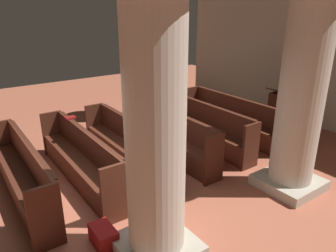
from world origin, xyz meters
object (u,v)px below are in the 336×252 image
at_px(pew_row_5, 22,171).
at_px(hymn_book, 70,118).
at_px(pew_row_0, 232,116).
at_px(pillar_aisle_rear, 155,120).
at_px(pillar_aisle_side, 303,86).
at_px(pillar_far_side, 153,53).
at_px(pew_row_3, 127,144).
at_px(pew_row_2, 167,133).
at_px(kneeler_box_red, 104,236).
at_px(lectern, 274,111).
at_px(pew_row_4, 79,156).
at_px(pew_row_1, 202,124).

xyz_separation_m(pew_row_5, hymn_book, (-0.85, 1.17, 0.47)).
height_order(pew_row_0, pillar_aisle_rear, pillar_aisle_rear).
height_order(pillar_aisle_side, pillar_far_side, same).
height_order(pew_row_3, pew_row_5, same).
relative_size(pew_row_2, hymn_book, 15.21).
bearing_deg(kneeler_box_red, pew_row_0, 112.99).
bearing_deg(lectern, pillar_aisle_side, -47.67).
bearing_deg(pew_row_0, hymn_book, -102.72).
xyz_separation_m(pew_row_4, kneeler_box_red, (1.84, -0.40, -0.37)).
relative_size(pew_row_2, pew_row_5, 1.00).
height_order(pew_row_4, kneeler_box_red, pew_row_4).
relative_size(pew_row_1, pew_row_2, 1.00).
bearing_deg(pew_row_2, pew_row_4, -90.00).
bearing_deg(pew_row_2, pew_row_0, 90.00).
relative_size(pillar_aisle_rear, lectern, 3.30).
height_order(pew_row_2, kneeler_box_red, pew_row_2).
relative_size(pew_row_1, pillar_aisle_side, 0.85).
distance_m(pew_row_3, hymn_book, 1.26).
relative_size(pew_row_3, pillar_far_side, 0.85).
distance_m(pew_row_0, pew_row_1, 0.99).
xyz_separation_m(pew_row_0, pew_row_2, (0.00, -1.97, 0.00)).
distance_m(pillar_far_side, lectern, 3.65).
height_order(pew_row_0, pew_row_5, same).
relative_size(pew_row_5, lectern, 2.81).
xyz_separation_m(pew_row_5, pillar_aisle_rear, (2.38, 1.10, 1.36)).
bearing_deg(pew_row_1, pillar_aisle_rear, -50.07).
relative_size(pew_row_5, kneeler_box_red, 6.95).
bearing_deg(kneeler_box_red, pew_row_1, 118.77).
xyz_separation_m(pew_row_0, pew_row_1, (0.00, -0.99, 0.00)).
relative_size(lectern, kneeler_box_red, 2.47).
bearing_deg(pillar_far_side, hymn_book, -63.44).
relative_size(pew_row_2, pillar_far_side, 0.85).
xyz_separation_m(pew_row_2, pew_row_5, (0.00, -2.96, 0.00)).
bearing_deg(pillar_aisle_side, kneeler_box_red, -99.11).
relative_size(pew_row_0, pillar_aisle_rear, 0.85).
distance_m(pew_row_0, pillar_far_side, 2.82).
relative_size(pew_row_2, pillar_aisle_rear, 0.85).
xyz_separation_m(hymn_book, kneeler_box_red, (2.69, -0.58, -0.84)).
relative_size(pew_row_2, kneeler_box_red, 6.95).
height_order(pew_row_0, pew_row_1, same).
distance_m(pew_row_4, kneeler_box_red, 1.92).
xyz_separation_m(pew_row_2, pillar_far_side, (-2.33, 1.17, 1.36)).
distance_m(pew_row_5, kneeler_box_red, 1.97).
bearing_deg(pillar_far_side, pew_row_3, -42.80).
bearing_deg(pew_row_0, pew_row_5, -90.00).
bearing_deg(pillar_aisle_rear, pew_row_1, 129.93).
distance_m(pillar_aisle_side, pillar_far_side, 4.72).
bearing_deg(pew_row_4, hymn_book, 167.93).
height_order(pew_row_0, pew_row_2, same).
bearing_deg(pew_row_2, kneeler_box_red, -52.12).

